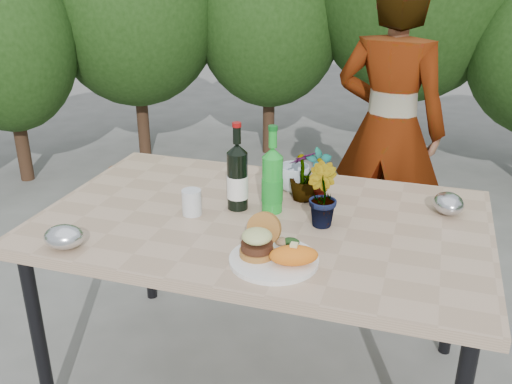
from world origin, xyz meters
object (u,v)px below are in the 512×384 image
(patio_table, at_px, (263,231))
(wine_bottle, at_px, (237,178))
(person, at_px, (389,129))
(dinner_plate, at_px, (274,260))

(patio_table, xyz_separation_m, wine_bottle, (-0.11, 0.05, 0.18))
(person, bearing_deg, patio_table, 81.80)
(dinner_plate, xyz_separation_m, wine_bottle, (-0.24, 0.35, 0.11))
(wine_bottle, bearing_deg, dinner_plate, -40.44)
(patio_table, distance_m, person, 1.18)
(dinner_plate, distance_m, wine_bottle, 0.44)
(patio_table, bearing_deg, dinner_plate, -66.96)
(patio_table, height_order, wine_bottle, wine_bottle)
(patio_table, distance_m, wine_bottle, 0.22)
(patio_table, relative_size, dinner_plate, 5.71)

